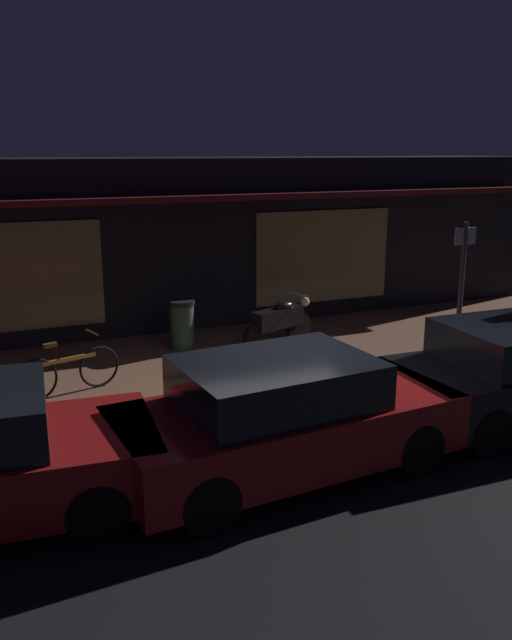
{
  "coord_description": "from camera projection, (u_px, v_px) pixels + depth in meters",
  "views": [
    {
      "loc": [
        -3.66,
        -7.5,
        3.75
      ],
      "look_at": [
        0.51,
        2.4,
        0.95
      ],
      "focal_mm": 36.64,
      "sensor_mm": 36.0,
      "label": 1
    }
  ],
  "objects": [
    {
      "name": "ground_plane",
      "position": [
        289.0,
        430.0,
        9.02
      ],
      "size": [
        60.0,
        60.0,
        0.0
      ],
      "primitive_type": "plane",
      "color": "black"
    },
    {
      "name": "sidewalk_slab",
      "position": [
        217.0,
        362.0,
        11.67
      ],
      "size": [
        18.0,
        4.0,
        0.15
      ],
      "primitive_type": "cube",
      "color": "brown",
      "rests_on": "ground_plane"
    },
    {
      "name": "storefront_building",
      "position": [
        164.0,
        242.0,
        14.26
      ],
      "size": [
        18.0,
        3.3,
        3.6
      ],
      "color": "black",
      "rests_on": "ground_plane"
    },
    {
      "name": "motorcycle",
      "position": [
        280.0,
        322.0,
        12.15
      ],
      "size": [
        1.64,
        0.79,
        0.97
      ],
      "color": "black",
      "rests_on": "sidewalk_slab"
    },
    {
      "name": "bicycle_parked",
      "position": [
        68.0,
        371.0,
        9.87
      ],
      "size": [
        1.61,
        0.57,
        0.91
      ],
      "color": "black",
      "rests_on": "sidewalk_slab"
    },
    {
      "name": "sign_post",
      "position": [
        462.0,
        281.0,
        11.55
      ],
      "size": [
        0.44,
        0.09,
        2.4
      ],
      "color": "#47474C",
      "rests_on": "sidewalk_slab"
    },
    {
      "name": "trash_bin",
      "position": [
        182.0,
        325.0,
        12.09
      ],
      "size": [
        0.48,
        0.48,
        0.93
      ],
      "color": "#2D4C33",
      "rests_on": "sidewalk_slab"
    },
    {
      "name": "parked_car_far",
      "position": [
        284.0,
        417.0,
        7.7
      ],
      "size": [
        4.23,
        2.08,
        1.42
      ],
      "color": "black",
      "rests_on": "ground_plane"
    }
  ]
}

